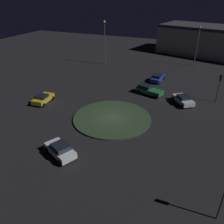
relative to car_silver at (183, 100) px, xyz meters
The scene contains 10 objects.
ground_plane 12.07m from the car_silver, 135.70° to the left, with size 119.58×119.58×0.00m, color black.
roundabout_island 12.07m from the car_silver, 135.70° to the left, with size 10.78×10.78×0.22m, color #2D4228.
car_silver is the anchor object (origin of this frame).
car_green 6.12m from the car_silver, 75.58° to the left, with size 3.01×4.83×1.55m.
car_white 20.94m from the car_silver, 150.41° to the left, with size 3.31×4.25×1.57m.
car_blue 10.34m from the car_silver, 35.34° to the left, with size 4.40×2.21×1.44m.
car_yellow 22.01m from the car_silver, 111.80° to the left, with size 3.96×2.35×1.41m.
traffic_light_southeast 5.97m from the car_silver, 60.08° to the right, with size 0.38×0.39×4.48m.
streetlamp_northeast 25.63m from the car_silver, 53.59° to the left, with size 0.52×0.52×9.86m.
streetlamp_east 22.73m from the car_silver, ahead, with size 0.46×0.46×8.78m.
Camera 1 is at (-25.47, -10.74, 15.84)m, focal length 36.70 mm.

